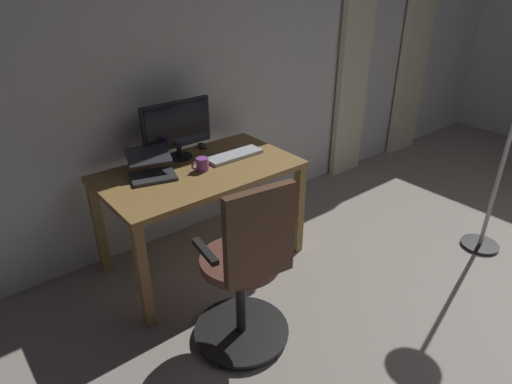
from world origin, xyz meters
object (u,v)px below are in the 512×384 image
at_px(computer_mouse, 202,146).
at_px(mug_coffee, 202,164).
at_px(office_chair, 246,274).
at_px(computer_monitor, 177,127).
at_px(laptop, 151,169).
at_px(desk, 200,182).
at_px(computer_keyboard, 235,155).

distance_m(computer_mouse, mug_coffee, 0.40).
bearing_deg(computer_mouse, office_chair, 67.50).
bearing_deg(computer_monitor, mug_coffee, 91.24).
xyz_separation_m(computer_monitor, laptop, (0.29, 0.15, -0.18)).
height_order(desk, computer_mouse, computer_mouse).
xyz_separation_m(computer_monitor, computer_mouse, (-0.22, -0.05, -0.21)).
height_order(laptop, computer_mouse, laptop).
distance_m(computer_keyboard, computer_mouse, 0.30).
bearing_deg(office_chair, desk, 81.04).
distance_m(desk, computer_keyboard, 0.33).
height_order(desk, mug_coffee, mug_coffee).
bearing_deg(mug_coffee, computer_monitor, -88.76).
relative_size(computer_keyboard, mug_coffee, 3.37).
relative_size(laptop, computer_mouse, 3.70).
xyz_separation_m(computer_mouse, mug_coffee, (0.22, 0.34, 0.03)).
bearing_deg(desk, laptop, -19.48).
height_order(computer_keyboard, laptop, laptop).
bearing_deg(office_chair, laptop, 100.49).
height_order(laptop, mug_coffee, laptop).
xyz_separation_m(desk, computer_keyboard, (-0.31, -0.02, 0.11)).
xyz_separation_m(office_chair, computer_keyboard, (-0.56, -0.85, 0.26)).
distance_m(desk, office_chair, 0.89).
bearing_deg(computer_mouse, desk, 54.37).
bearing_deg(laptop, office_chair, 108.22).
bearing_deg(computer_monitor, computer_mouse, -167.34).
bearing_deg(computer_monitor, desk, 90.36).
bearing_deg(office_chair, computer_keyboard, 64.57).
relative_size(computer_mouse, mug_coffee, 0.80).
bearing_deg(computer_mouse, computer_keyboard, 106.53).
relative_size(desk, mug_coffee, 10.62).
height_order(office_chair, computer_monitor, computer_monitor).
bearing_deg(computer_monitor, office_chair, 77.09).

